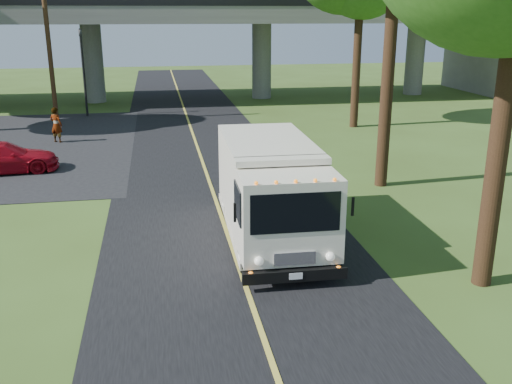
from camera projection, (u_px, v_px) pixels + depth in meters
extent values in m
plane|color=#384F1C|center=(259.00, 326.00, 11.58)|extent=(120.00, 120.00, 0.00)
cube|color=black|center=(211.00, 185.00, 20.97)|extent=(7.00, 90.00, 0.02)
cube|color=gold|center=(211.00, 185.00, 20.96)|extent=(0.12, 90.00, 0.01)
cube|color=slate|center=(178.00, 14.00, 39.83)|extent=(50.00, 9.00, 1.20)
cube|color=black|center=(175.00, 2.00, 43.70)|extent=(50.00, 0.25, 0.80)
cube|color=slate|center=(498.00, 54.00, 44.87)|extent=(4.00, 10.00, 6.00)
cylinder|color=slate|center=(93.00, 63.00, 39.83)|extent=(1.40, 1.40, 5.40)
cylinder|color=slate|center=(262.00, 61.00, 41.82)|extent=(1.40, 1.40, 5.40)
cylinder|color=slate|center=(415.00, 59.00, 43.81)|extent=(1.40, 1.40, 5.40)
cylinder|color=black|center=(84.00, 73.00, 34.23)|extent=(0.14, 0.14, 5.20)
imported|color=black|center=(81.00, 39.00, 33.62)|extent=(0.18, 0.22, 1.10)
cylinder|color=#472D19|center=(49.00, 43.00, 31.53)|extent=(0.26, 0.26, 9.00)
cylinder|color=#382314|center=(500.00, 137.00, 12.38)|extent=(0.44, 0.44, 7.00)
cylinder|color=#382314|center=(388.00, 80.00, 19.90)|extent=(0.44, 0.44, 7.70)
cylinder|color=#382314|center=(357.00, 66.00, 30.86)|extent=(0.44, 0.44, 6.65)
cube|color=silver|center=(266.00, 175.00, 16.34)|extent=(2.43, 4.34, 2.19)
cube|color=silver|center=(287.00, 213.00, 13.53)|extent=(2.38, 1.81, 2.00)
cube|color=black|center=(295.00, 213.00, 12.63)|extent=(2.05, 0.12, 0.92)
cube|color=black|center=(295.00, 275.00, 12.98)|extent=(2.44, 0.23, 0.27)
cube|color=silver|center=(268.00, 224.00, 16.38)|extent=(2.46, 5.70, 0.18)
cylinder|color=black|center=(245.00, 255.00, 13.90)|extent=(0.29, 0.88, 0.88)
cylinder|color=black|center=(324.00, 250.00, 14.18)|extent=(0.29, 0.88, 0.88)
cylinder|color=black|center=(228.00, 202.00, 17.75)|extent=(0.29, 0.88, 0.88)
cylinder|color=black|center=(290.00, 199.00, 18.04)|extent=(0.29, 0.88, 0.88)
imported|color=#A20916|center=(2.00, 157.00, 22.54)|extent=(4.41, 2.24, 1.23)
imported|color=gray|center=(56.00, 125.00, 27.71)|extent=(0.75, 0.67, 1.74)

